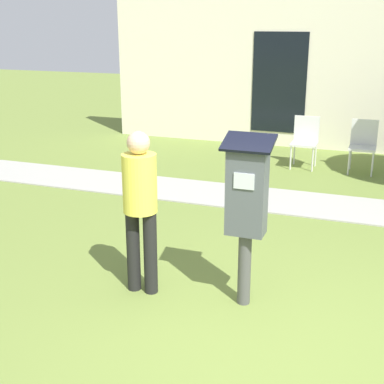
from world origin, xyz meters
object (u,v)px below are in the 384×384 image
at_px(outdoor_chair_left, 305,138).
at_px(outdoor_chair_middle, 363,142).
at_px(person_standing, 140,200).
at_px(parking_meter, 247,200).

xyz_separation_m(outdoor_chair_left, outdoor_chair_middle, (0.99, -0.00, 0.00)).
height_order(outdoor_chair_left, outdoor_chair_middle, same).
distance_m(person_standing, outdoor_chair_left, 5.26).
distance_m(parking_meter, person_standing, 1.00).
bearing_deg(parking_meter, person_standing, -174.04).
height_order(parking_meter, person_standing, parking_meter).
relative_size(parking_meter, outdoor_chair_middle, 1.77).
bearing_deg(outdoor_chair_left, outdoor_chair_middle, 3.52).
relative_size(parking_meter, person_standing, 1.01).
height_order(parking_meter, outdoor_chair_middle, parking_meter).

